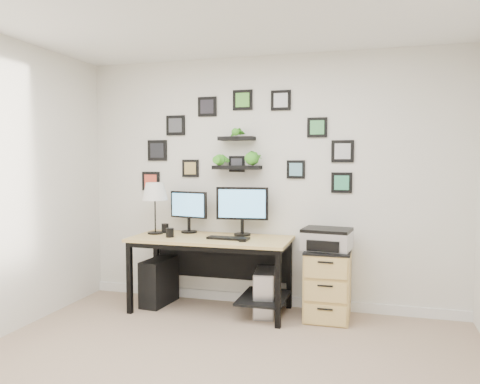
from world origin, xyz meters
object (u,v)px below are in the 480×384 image
(table_lamp, at_px, (155,193))
(pc_tower_grey, at_px, (265,292))
(monitor_right, at_px, (242,207))
(printer, at_px, (327,239))
(file_cabinet, at_px, (328,284))
(mug, at_px, (170,233))
(desk, at_px, (215,249))
(pc_tower_black, at_px, (159,281))
(monitor_left, at_px, (189,209))

(table_lamp, height_order, pc_tower_grey, table_lamp)
(monitor_right, height_order, printer, monitor_right)
(file_cabinet, bearing_deg, printer, -160.99)
(pc_tower_grey, xyz_separation_m, printer, (0.59, 0.05, 0.55))
(mug, bearing_deg, printer, 6.79)
(pc_tower_grey, bearing_deg, file_cabinet, 4.81)
(desk, bearing_deg, pc_tower_grey, 0.78)
(desk, xyz_separation_m, pc_tower_black, (-0.64, 0.02, -0.39))
(desk, bearing_deg, table_lamp, 177.32)
(monitor_left, distance_m, table_lamp, 0.39)
(desk, xyz_separation_m, mug, (-0.44, -0.13, 0.17))
(desk, distance_m, file_cabinet, 1.16)
(monitor_right, distance_m, table_lamp, 0.94)
(desk, bearing_deg, monitor_left, 152.92)
(mug, bearing_deg, file_cabinet, 6.91)
(pc_tower_black, height_order, printer, printer)
(mug, relative_size, file_cabinet, 0.14)
(desk, bearing_deg, printer, 2.76)
(pc_tower_black, bearing_deg, monitor_left, 35.44)
(monitor_left, relative_size, pc_tower_black, 0.92)
(monitor_left, height_order, file_cabinet, monitor_left)
(mug, distance_m, pc_tower_grey, 1.12)
(desk, height_order, printer, printer)
(monitor_left, distance_m, mug, 0.39)
(pc_tower_black, bearing_deg, pc_tower_grey, 4.56)
(mug, relative_size, pc_tower_grey, 0.20)
(pc_tower_grey, bearing_deg, monitor_left, 168.55)
(printer, bearing_deg, file_cabinet, 19.01)
(table_lamp, xyz_separation_m, printer, (1.79, 0.02, -0.41))
(pc_tower_grey, bearing_deg, mug, -171.77)
(table_lamp, relative_size, printer, 1.11)
(mug, height_order, pc_tower_black, mug)
(monitor_right, xyz_separation_m, table_lamp, (-0.92, -0.13, 0.14))
(table_lamp, xyz_separation_m, pc_tower_grey, (1.19, -0.02, -0.96))
(desk, relative_size, printer, 3.30)
(monitor_left, relative_size, printer, 0.91)
(table_lamp, bearing_deg, file_cabinet, 0.84)
(monitor_right, relative_size, pc_tower_black, 1.12)
(desk, bearing_deg, monitor_right, 34.93)
(table_lamp, height_order, mug, table_lamp)
(mug, bearing_deg, pc_tower_black, 141.99)
(pc_tower_grey, distance_m, printer, 0.81)
(monitor_left, relative_size, pc_tower_grey, 0.95)
(monitor_left, relative_size, mug, 4.84)
(printer, bearing_deg, desk, -177.24)
(monitor_left, bearing_deg, table_lamp, -154.30)
(monitor_left, height_order, table_lamp, table_lamp)
(monitor_right, distance_m, mug, 0.78)
(monitor_right, height_order, mug, monitor_right)
(table_lamp, xyz_separation_m, pc_tower_black, (0.04, -0.01, -0.94))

